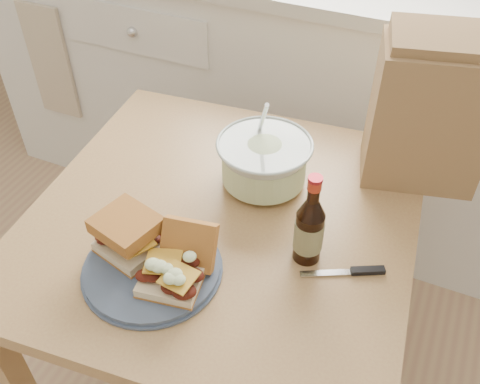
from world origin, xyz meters
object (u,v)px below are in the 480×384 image
at_px(plate, 152,268).
at_px(paper_bag, 429,115).
at_px(coleslaw_bowl, 264,163).
at_px(beer_bottle, 309,229).
at_px(dining_table, 223,246).

height_order(plate, paper_bag, paper_bag).
bearing_deg(coleslaw_bowl, beer_bottle, -46.97).
height_order(beer_bottle, paper_bag, paper_bag).
relative_size(dining_table, plate, 3.37).
bearing_deg(paper_bag, beer_bottle, -126.15).
bearing_deg(coleslaw_bowl, plate, -105.97).
bearing_deg(beer_bottle, coleslaw_bowl, 139.71).
relative_size(dining_table, beer_bottle, 4.32).
xyz_separation_m(coleslaw_bowl, beer_bottle, (0.17, -0.18, 0.02)).
bearing_deg(beer_bottle, dining_table, 176.37).
xyz_separation_m(dining_table, beer_bottle, (0.21, -0.04, 0.18)).
distance_m(plate, beer_bottle, 0.32).
bearing_deg(beer_bottle, paper_bag, 74.23).
relative_size(dining_table, paper_bag, 2.78).
relative_size(plate, paper_bag, 0.82).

